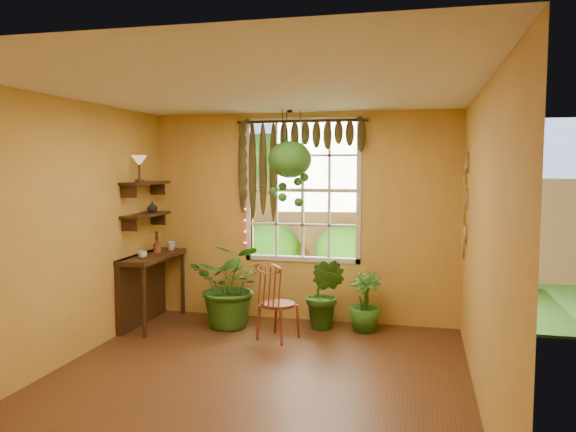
# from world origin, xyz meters

# --- Properties ---
(floor) EXTENTS (4.50, 4.50, 0.00)m
(floor) POSITION_xyz_m (0.00, 0.00, 0.00)
(floor) COLOR #5A3219
(floor) RESTS_ON ground
(ceiling) EXTENTS (4.50, 4.50, 0.00)m
(ceiling) POSITION_xyz_m (0.00, 0.00, 2.70)
(ceiling) COLOR white
(ceiling) RESTS_ON wall_back
(wall_back) EXTENTS (4.00, 0.00, 4.00)m
(wall_back) POSITION_xyz_m (0.00, 2.25, 1.35)
(wall_back) COLOR gold
(wall_back) RESTS_ON floor
(wall_left) EXTENTS (0.00, 4.50, 4.50)m
(wall_left) POSITION_xyz_m (-2.00, 0.00, 1.35)
(wall_left) COLOR gold
(wall_left) RESTS_ON floor
(wall_right) EXTENTS (0.00, 4.50, 4.50)m
(wall_right) POSITION_xyz_m (2.00, 0.00, 1.35)
(wall_right) COLOR gold
(wall_right) RESTS_ON floor
(window) EXTENTS (1.52, 0.10, 1.86)m
(window) POSITION_xyz_m (0.00, 2.28, 1.70)
(window) COLOR silver
(window) RESTS_ON wall_back
(valance_vine) EXTENTS (1.70, 0.12, 1.10)m
(valance_vine) POSITION_xyz_m (-0.08, 2.16, 2.28)
(valance_vine) COLOR #37200F
(valance_vine) RESTS_ON window
(string_lights) EXTENTS (0.03, 0.03, 1.54)m
(string_lights) POSITION_xyz_m (-0.76, 2.19, 1.75)
(string_lights) COLOR #FF2633
(string_lights) RESTS_ON window
(wall_plates) EXTENTS (0.04, 0.32, 1.10)m
(wall_plates) POSITION_xyz_m (1.98, 1.79, 1.55)
(wall_plates) COLOR beige
(wall_plates) RESTS_ON wall_right
(counter_ledge) EXTENTS (0.40, 1.20, 0.90)m
(counter_ledge) POSITION_xyz_m (-1.91, 1.60, 0.55)
(counter_ledge) COLOR #37200F
(counter_ledge) RESTS_ON floor
(shelf_lower) EXTENTS (0.25, 0.90, 0.04)m
(shelf_lower) POSITION_xyz_m (-1.88, 1.60, 1.40)
(shelf_lower) COLOR #37200F
(shelf_lower) RESTS_ON wall_left
(shelf_upper) EXTENTS (0.25, 0.90, 0.04)m
(shelf_upper) POSITION_xyz_m (-1.88, 1.60, 1.80)
(shelf_upper) COLOR #37200F
(shelf_upper) RESTS_ON wall_left
(backyard) EXTENTS (14.00, 10.00, 12.00)m
(backyard) POSITION_xyz_m (0.24, 6.87, 1.28)
(backyard) COLOR #2A5017
(backyard) RESTS_ON ground
(windsor_chair) EXTENTS (0.52, 0.53, 1.06)m
(windsor_chair) POSITION_xyz_m (-0.10, 1.32, 0.31)
(windsor_chair) COLOR maroon
(windsor_chair) RESTS_ON floor
(potted_plant_left) EXTENTS (1.01, 0.89, 1.08)m
(potted_plant_left) POSITION_xyz_m (-0.78, 1.70, 0.54)
(potted_plant_left) COLOR #1C4A13
(potted_plant_left) RESTS_ON floor
(potted_plant_mid) EXTENTS (0.58, 0.52, 0.89)m
(potted_plant_mid) POSITION_xyz_m (0.37, 1.87, 0.45)
(potted_plant_mid) COLOR #1C4A13
(potted_plant_mid) RESTS_ON floor
(potted_plant_right) EXTENTS (0.51, 0.51, 0.72)m
(potted_plant_right) POSITION_xyz_m (0.86, 1.90, 0.36)
(potted_plant_right) COLOR #1C4A13
(potted_plant_right) RESTS_ON floor
(hanging_basket) EXTENTS (0.54, 0.54, 1.20)m
(hanging_basket) POSITION_xyz_m (-0.09, 1.92, 2.02)
(hanging_basket) COLOR black
(hanging_basket) RESTS_ON ceiling
(cup_a) EXTENTS (0.12, 0.12, 0.09)m
(cup_a) POSITION_xyz_m (-1.78, 1.30, 0.94)
(cup_a) COLOR silver
(cup_a) RESTS_ON counter_ledge
(cup_b) EXTENTS (0.15, 0.15, 0.11)m
(cup_b) POSITION_xyz_m (-1.72, 1.97, 0.96)
(cup_b) COLOR beige
(cup_b) RESTS_ON counter_ledge
(brush_jar) EXTENTS (0.10, 0.10, 0.35)m
(brush_jar) POSITION_xyz_m (-1.80, 1.73, 1.04)
(brush_jar) COLOR brown
(brush_jar) RESTS_ON counter_ledge
(shelf_vase) EXTENTS (0.18, 0.18, 0.14)m
(shelf_vase) POSITION_xyz_m (-1.87, 1.76, 1.49)
(shelf_vase) COLOR #B2AD99
(shelf_vase) RESTS_ON shelf_lower
(tiffany_lamp) EXTENTS (0.20, 0.20, 0.33)m
(tiffany_lamp) POSITION_xyz_m (-1.86, 1.42, 2.06)
(tiffany_lamp) COLOR #563318
(tiffany_lamp) RESTS_ON shelf_upper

